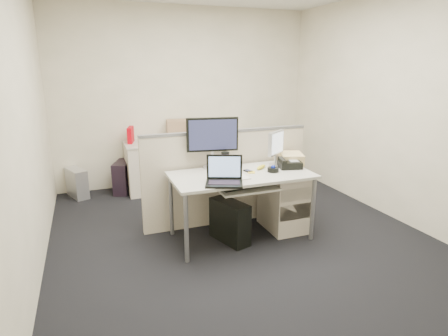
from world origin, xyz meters
name	(u,v)px	position (x,y,z in m)	size (l,w,h in m)	color
floor	(241,237)	(0.00, 0.00, -0.01)	(4.00, 4.50, 0.01)	black
wall_back	(186,97)	(0.00, 2.25, 1.35)	(4.00, 0.02, 2.70)	#EEE2C7
wall_front	(428,174)	(0.00, -2.25, 1.35)	(4.00, 0.02, 2.70)	#EEE2C7
wall_left	(23,126)	(-2.00, 0.00, 1.35)	(0.02, 4.50, 2.70)	#EEE2C7
wall_right	(396,108)	(2.00, 0.00, 1.35)	(0.02, 4.50, 2.70)	#EEE2C7
desk	(241,180)	(0.00, 0.00, 0.66)	(1.50, 0.75, 0.73)	#B7B5AA
keyboard_tray	(248,189)	(0.00, -0.18, 0.62)	(0.62, 0.32, 0.02)	#B7B5AA
drawer_pedestal	(283,202)	(0.55, 0.05, 0.33)	(0.40, 0.55, 0.65)	beige
cubicle_partition	(226,178)	(0.00, 0.45, 0.55)	(2.00, 0.06, 1.10)	beige
back_counter	(193,164)	(0.00, 1.93, 0.36)	(2.00, 0.60, 0.72)	beige
monitor_main	(212,143)	(-0.21, 0.32, 1.01)	(0.57, 0.22, 0.57)	black
monitor_small	(276,149)	(0.50, 0.18, 0.93)	(0.32, 0.16, 0.39)	#B7B7BC
laptop	(224,171)	(-0.30, -0.28, 0.86)	(0.35, 0.26, 0.26)	black
trackball	(273,170)	(0.35, -0.05, 0.75)	(0.12, 0.12, 0.05)	black
desk_phone	(290,165)	(0.60, 0.03, 0.77)	(0.24, 0.20, 0.08)	black
paper_stack	(234,176)	(-0.12, -0.08, 0.74)	(0.24, 0.30, 0.01)	silver
sticky_pad	(251,172)	(0.12, 0.00, 0.74)	(0.07, 0.07, 0.01)	yellow
travel_mug	(225,161)	(-0.10, 0.22, 0.82)	(0.09, 0.09, 0.18)	black
banana	(261,167)	(0.28, 0.10, 0.75)	(0.19, 0.05, 0.04)	gold
cellphone	(248,171)	(0.10, 0.05, 0.74)	(0.05, 0.10, 0.01)	black
manila_folders	(291,158)	(0.72, 0.20, 0.79)	(0.25, 0.32, 0.12)	#E0C186
keyboard	(242,186)	(-0.05, -0.14, 0.64)	(0.46, 0.16, 0.03)	black
pc_tower_desk	(230,221)	(-0.15, -0.05, 0.23)	(0.19, 0.48, 0.45)	black
pc_tower_spare_dark	(123,177)	(-1.05, 2.03, 0.23)	(0.20, 0.50, 0.46)	black
pc_tower_spare_silver	(77,183)	(-1.70, 2.03, 0.21)	(0.18, 0.44, 0.41)	#B7B7BC
cardboard_box_left	(181,130)	(-0.14, 2.05, 0.88)	(0.41, 0.31, 0.31)	#88644D
cardboard_box_right	(202,132)	(0.12, 1.81, 0.87)	(0.40, 0.31, 0.29)	#88644D
red_binder	(131,135)	(-0.90, 2.03, 0.84)	(0.06, 0.27, 0.25)	#B8000C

